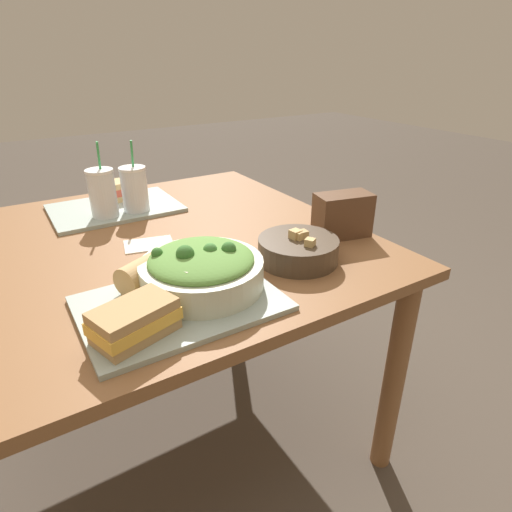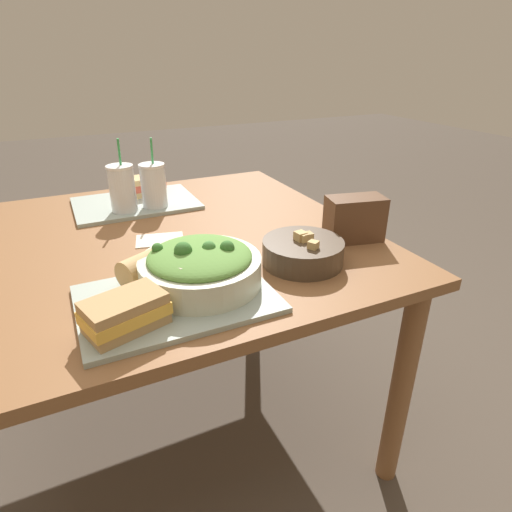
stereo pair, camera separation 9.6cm
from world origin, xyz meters
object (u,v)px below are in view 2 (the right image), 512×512
napkin_folded (160,240)px  baguette_near (150,264)px  drink_cup_red (154,187)px  salad_bowl (200,266)px  chip_bag (355,219)px  drink_cup_dark (122,190)px  sandwich_far (142,186)px  sandwich_near (125,313)px  soup_bowl (303,251)px

napkin_folded → baguette_near: bearing=-108.2°
drink_cup_red → salad_bowl: bearing=-93.3°
drink_cup_red → chip_bag: (0.44, -0.48, -0.02)m
drink_cup_dark → drink_cup_red: bearing=-0.0°
baguette_near → sandwich_far: 0.64m
salad_bowl → chip_bag: bearing=9.2°
napkin_folded → drink_cup_red: bearing=78.6°
sandwich_near → chip_bag: 0.68m
sandwich_far → drink_cup_red: drink_cup_red is taller
baguette_near → drink_cup_dark: size_ratio=0.66×
sandwich_near → sandwich_far: (0.20, 0.81, -0.00)m
soup_bowl → chip_bag: (0.20, 0.07, 0.03)m
drink_cup_dark → sandwich_near: bearing=-99.8°
sandwich_far → chip_bag: (0.45, -0.63, 0.02)m
salad_bowl → soup_bowl: 0.27m
sandwich_near → drink_cup_red: 0.70m
sandwich_far → salad_bowl: bearing=-101.4°
salad_bowl → soup_bowl: salad_bowl is taller
chip_bag → napkin_folded: chip_bag is taller
drink_cup_red → baguette_near: bearing=-104.7°
sandwich_far → chip_bag: size_ratio=0.95×
baguette_near → drink_cup_red: (0.13, 0.48, 0.03)m
soup_bowl → drink_cup_dark: size_ratio=0.87×
sandwich_near → drink_cup_dark: 0.67m
drink_cup_dark → baguette_near: bearing=-93.3°
soup_bowl → sandwich_far: bearing=109.5°
sandwich_near → baguette_near: 0.20m
baguette_near → drink_cup_dark: 0.49m
salad_bowl → sandwich_near: 0.21m
baguette_near → sandwich_far: bearing=-38.4°
salad_bowl → sandwich_near: salad_bowl is taller
soup_bowl → chip_bag: bearing=18.0°
soup_bowl → chip_bag: 0.22m
drink_cup_red → napkin_folded: drink_cup_red is taller
sandwich_near → sandwich_far: 0.83m
salad_bowl → sandwich_near: size_ratio=1.58×
baguette_near → napkin_folded: (0.07, 0.23, -0.04)m
drink_cup_red → drink_cup_dark: bearing=180.0°
soup_bowl → baguette_near: bearing=169.6°
drink_cup_red → sandwich_far: bearing=94.0°
baguette_near → chip_bag: (0.57, -0.00, 0.02)m
baguette_near → drink_cup_red: size_ratio=0.68×
sandwich_near → baguette_near: (0.09, 0.18, 0.00)m
soup_bowl → napkin_folded: 0.41m
drink_cup_dark → chip_bag: bearing=-41.9°
sandwich_near → napkin_folded: sandwich_near is taller
soup_bowl → sandwich_far: size_ratio=1.24×
sandwich_near → chip_bag: size_ratio=1.00×
salad_bowl → drink_cup_dark: drink_cup_dark is taller
baguette_near → napkin_folded: bearing=-46.1°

